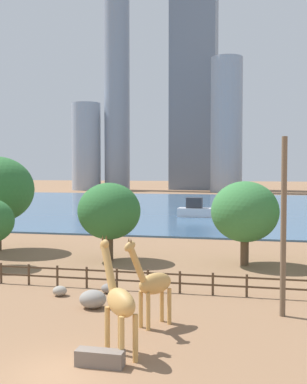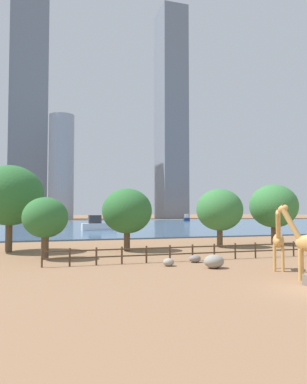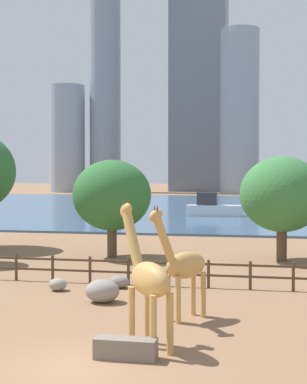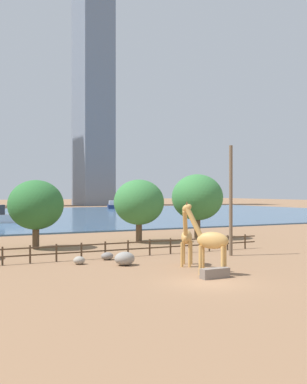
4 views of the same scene
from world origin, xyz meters
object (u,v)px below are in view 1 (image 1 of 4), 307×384
(boulder_small, at_px, (109,288))
(tree_right_tall, at_px, (245,212))
(boulder_near_fence, at_px, (60,291))
(utility_pole, at_px, (283,227))
(feeding_trough, at_px, (100,358))
(boat_ferry, at_px, (199,210))
(giraffe_companion, at_px, (119,301))
(tree_left_large, at_px, (109,211))
(giraffe_tall, at_px, (153,284))
(boulder_by_pole, at_px, (93,299))

(boulder_small, height_order, tree_right_tall, tree_right_tall)
(boulder_near_fence, bearing_deg, utility_pole, -5.39)
(utility_pole, distance_m, feeding_trough, 11.11)
(boulder_small, xyz_separation_m, tree_right_tall, (7.47, 10.14, 3.76))
(utility_pole, relative_size, tree_right_tall, 1.39)
(boat_ferry, bearing_deg, boulder_small, -89.86)
(giraffe_companion, bearing_deg, utility_pole, -84.45)
(giraffe_companion, relative_size, boulder_small, 4.81)
(tree_left_large, bearing_deg, utility_pole, -43.09)
(boulder_small, bearing_deg, feeding_trough, -74.03)
(feeding_trough, bearing_deg, giraffe_tall, 79.19)
(boulder_near_fence, distance_m, boulder_by_pole, 3.28)
(boulder_small, bearing_deg, giraffe_tall, -54.17)
(utility_pole, relative_size, feeding_trough, 4.92)
(boulder_small, bearing_deg, boulder_near_fence, -155.90)
(boulder_near_fence, xyz_separation_m, boulder_small, (2.59, 1.16, 0.00))
(giraffe_companion, xyz_separation_m, boulder_by_pole, (-3.18, 5.85, -1.67))
(utility_pole, relative_size, boulder_by_pole, 6.20)
(feeding_trough, xyz_separation_m, boat_ferry, (-3.19, 54.39, 0.86))
(tree_right_tall, xyz_separation_m, boat_ferry, (-7.79, 34.22, -2.88))
(tree_left_large, distance_m, tree_right_tall, 10.55)
(utility_pole, bearing_deg, boat_ferry, 102.12)
(utility_pole, relative_size, boulder_near_fence, 10.83)
(boulder_by_pole, relative_size, boat_ferry, 0.22)
(giraffe_tall, distance_m, utility_pole, 7.04)
(boulder_near_fence, bearing_deg, feeding_trough, -58.43)
(boulder_small, xyz_separation_m, feeding_trough, (2.87, -10.04, 0.01))
(boulder_by_pole, height_order, boulder_small, boulder_by_pole)
(utility_pole, height_order, tree_left_large, utility_pole)
(giraffe_tall, height_order, boulder_small, giraffe_tall)
(giraffe_tall, bearing_deg, boulder_near_fence, -86.50)
(giraffe_tall, distance_m, boulder_near_fence, 7.76)
(feeding_trough, distance_m, boat_ferry, 54.49)
(feeding_trough, bearing_deg, boulder_near_fence, 121.57)
(tree_right_tall, bearing_deg, utility_pole, -79.82)
(giraffe_tall, xyz_separation_m, boulder_by_pole, (-3.70, 2.20, -1.52))
(utility_pole, distance_m, boulder_by_pole, 10.43)
(giraffe_tall, bearing_deg, feeding_trough, 25.37)
(boulder_by_pole, distance_m, tree_right_tall, 15.53)
(utility_pole, bearing_deg, tree_left_large, 136.91)
(boulder_near_fence, relative_size, boulder_small, 0.87)
(boulder_by_pole, bearing_deg, boat_ferry, 90.49)
(utility_pole, height_order, boulder_near_fence, utility_pole)
(tree_left_large, distance_m, boat_ferry, 34.94)
(giraffe_companion, bearing_deg, boulder_small, -19.90)
(giraffe_companion, distance_m, tree_left_large, 19.67)
(utility_pole, xyz_separation_m, boulder_small, (-9.71, 2.32, -4.14))
(giraffe_companion, distance_m, boulder_by_pole, 6.86)
(giraffe_tall, bearing_deg, boulder_by_pole, -84.52)
(giraffe_tall, relative_size, boulder_by_pole, 2.97)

